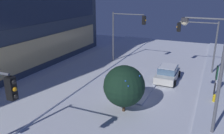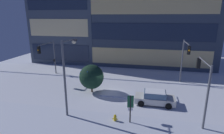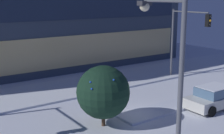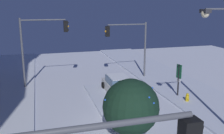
# 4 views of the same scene
# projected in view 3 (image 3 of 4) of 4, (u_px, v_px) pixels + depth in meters

# --- Properties ---
(ground) EXTENTS (52.00, 52.00, 0.00)m
(ground) POSITION_uv_depth(u_px,v_px,m) (129.00, 118.00, 19.07)
(ground) COLOR silver
(curb_strip_far) EXTENTS (52.00, 5.20, 0.14)m
(curb_strip_far) POSITION_uv_depth(u_px,v_px,m) (71.00, 88.00, 25.18)
(curb_strip_far) COLOR silver
(curb_strip_far) RESTS_ON ground
(median_strip) EXTENTS (9.00, 1.80, 0.14)m
(median_strip) POSITION_uv_depth(u_px,v_px,m) (176.00, 105.00, 21.06)
(median_strip) COLOR silver
(median_strip) RESTS_ON ground
(car_near) EXTENTS (4.36, 2.09, 1.49)m
(car_near) POSITION_uv_depth(u_px,v_px,m) (214.00, 97.00, 20.71)
(car_near) COLOR silver
(car_near) RESTS_ON ground
(traffic_light_corner_far_right) EXTENTS (0.32, 4.22, 6.24)m
(traffic_light_corner_far_right) POSITION_uv_depth(u_px,v_px,m) (186.00, 32.00, 26.77)
(traffic_light_corner_far_right) COLOR #565960
(traffic_light_corner_far_right) RESTS_ON ground
(street_lamp_arched) EXTENTS (0.56, 2.64, 7.29)m
(street_lamp_arched) POSITION_uv_depth(u_px,v_px,m) (169.00, 62.00, 12.27)
(street_lamp_arched) COLOR #565960
(street_lamp_arched) RESTS_ON ground
(decorated_tree_median) EXTENTS (3.05, 3.05, 3.56)m
(decorated_tree_median) POSITION_uv_depth(u_px,v_px,m) (103.00, 92.00, 17.49)
(decorated_tree_median) COLOR #473323
(decorated_tree_median) RESTS_ON ground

